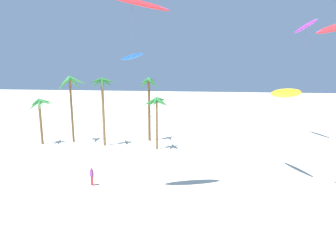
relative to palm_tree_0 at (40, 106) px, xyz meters
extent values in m
cylinder|color=brown|center=(-0.05, 0.00, -2.36)|extent=(0.35, 0.35, 6.48)
cone|color=#33843D|center=(0.97, -0.05, 0.59)|extent=(2.22, 0.67, 1.11)
cone|color=#33843D|center=(0.62, 0.79, 0.62)|extent=(1.84, 2.04, 1.06)
cone|color=#33843D|center=(-0.34, 0.88, 0.36)|extent=(1.19, 2.19, 1.53)
cone|color=#33843D|center=(-0.87, 0.48, 0.39)|extent=(2.14, 1.56, 1.46)
cone|color=#33843D|center=(-0.67, -0.42, 0.13)|extent=(1.88, 1.53, 1.89)
cone|color=#33843D|center=(-0.09, -1.01, 0.55)|extent=(0.66, 2.21, 1.18)
cone|color=#33843D|center=(0.44, -0.67, 0.22)|extent=(1.63, 1.96, 1.76)
cylinder|color=brown|center=(3.86, 1.96, -0.80)|extent=(0.33, 0.33, 9.61)
cone|color=#33843D|center=(5.17, 2.07, 3.52)|extent=(2.85, 0.79, 1.50)
cone|color=#33843D|center=(4.15, 2.98, 3.09)|extent=(1.21, 2.54, 2.25)
cone|color=#33843D|center=(2.74, 2.61, 3.49)|extent=(2.71, 1.88, 1.55)
cone|color=#33843D|center=(3.13, 1.29, 3.02)|extent=(2.13, 2.03, 2.37)
cone|color=#33843D|center=(4.29, 0.66, 3.72)|extent=(1.42, 2.88, 1.12)
cylinder|color=olive|center=(9.33, 0.75, -0.88)|extent=(0.37, 0.37, 9.44)
cone|color=#23662D|center=(10.31, 0.66, 3.64)|extent=(2.12, 0.75, 0.94)
cone|color=#23662D|center=(9.73, 1.53, 3.34)|extent=(1.42, 2.05, 1.49)
cone|color=#23662D|center=(8.85, 1.61, 3.65)|extent=(1.51, 2.08, 0.92)
cone|color=#23662D|center=(8.49, 0.63, 3.30)|extent=(2.06, 0.85, 1.54)
cone|color=#23662D|center=(8.74, -0.03, 3.63)|extent=(1.71, 1.99, 0.97)
cone|color=#23662D|center=(9.69, 0.13, 3.13)|extent=(1.39, 1.86, 1.81)
cylinder|color=brown|center=(15.04, 4.77, -0.91)|extent=(0.40, 0.40, 9.39)
cone|color=#287533|center=(15.76, 4.75, 3.16)|extent=(1.83, 0.60, 1.69)
cone|color=#287533|center=(15.37, 5.65, 3.58)|extent=(1.24, 2.07, 0.97)
cone|color=#287533|center=(14.70, 5.46, 3.22)|extent=(1.32, 1.93, 1.60)
cone|color=#287533|center=(14.36, 4.65, 3.11)|extent=(1.83, 0.85, 1.75)
cone|color=#287533|center=(14.59, 3.97, 3.47)|extent=(1.47, 2.02, 1.16)
cone|color=#287533|center=(15.41, 3.90, 3.59)|extent=(1.31, 2.06, 0.94)
cylinder|color=brown|center=(17.21, 0.05, -2.14)|extent=(0.29, 0.29, 6.93)
cone|color=#287533|center=(18.10, -0.12, 0.83)|extent=(2.15, 0.95, 1.49)
cone|color=#287533|center=(17.76, 0.91, 1.15)|extent=(1.63, 2.10, 0.91)
cone|color=#287533|center=(17.14, 0.98, 0.88)|extent=(0.70, 2.14, 1.41)
cone|color=#287533|center=(16.45, 0.43, 0.73)|extent=(2.05, 1.39, 1.65)
cone|color=#287533|center=(16.32, -0.22, 0.89)|extent=(2.18, 1.16, 1.39)
cone|color=#287533|center=(17.16, -0.90, 0.93)|extent=(0.67, 2.15, 1.32)
cone|color=#287533|center=(17.88, -0.63, 0.95)|extent=(1.89, 1.91, 1.29)
ellipsoid|color=purple|center=(37.65, 9.60, 11.44)|extent=(2.33, 6.07, 1.97)
ellipsoid|color=#19B2B7|center=(37.65, 9.60, 11.48)|extent=(1.94, 6.00, 1.43)
cylinder|color=#4C4C51|center=(38.20, 7.56, 2.87)|extent=(1.12, 4.10, 16.94)
ellipsoid|color=red|center=(18.57, -14.84, 10.11)|extent=(5.89, 3.23, 1.91)
ellipsoid|color=blue|center=(18.57, -14.84, 10.13)|extent=(5.79, 2.52, 1.47)
cylinder|color=#4C4C51|center=(19.57, -19.23, 2.22)|extent=(2.03, 8.79, 15.65)
ellipsoid|color=yellow|center=(31.66, -7.42, 2.80)|extent=(2.75, 5.07, 1.76)
ellipsoid|color=red|center=(31.66, -7.42, 2.85)|extent=(2.16, 5.01, 1.14)
cylinder|color=#4C4C51|center=(30.97, -8.91, -1.45)|extent=(1.40, 3.00, 8.30)
ellipsoid|color=blue|center=(6.51, 24.51, 8.12)|extent=(5.83, 2.09, 2.19)
ellipsoid|color=#EA5193|center=(6.51, 24.51, 8.16)|extent=(5.74, 1.66, 1.64)
cylinder|color=#4C4C51|center=(4.75, 19.87, 1.21)|extent=(3.53, 9.29, 13.64)
cylinder|color=red|center=(13.75, -13.32, -5.14)|extent=(0.14, 0.14, 0.92)
cylinder|color=red|center=(13.90, -13.38, -5.14)|extent=(0.14, 0.14, 0.92)
cube|color=purple|center=(13.82, -13.35, -4.39)|extent=(0.36, 0.31, 0.60)
cylinder|color=#9E7051|center=(13.63, -13.26, -4.43)|extent=(0.09, 0.09, 0.56)
cylinder|color=#9E7051|center=(14.02, -13.44, -4.43)|extent=(0.09, 0.09, 0.56)
sphere|color=#9E7051|center=(13.82, -13.35, -3.95)|extent=(0.21, 0.21, 0.21)
camera|label=1|loc=(25.03, -36.76, 4.87)|focal=30.22mm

